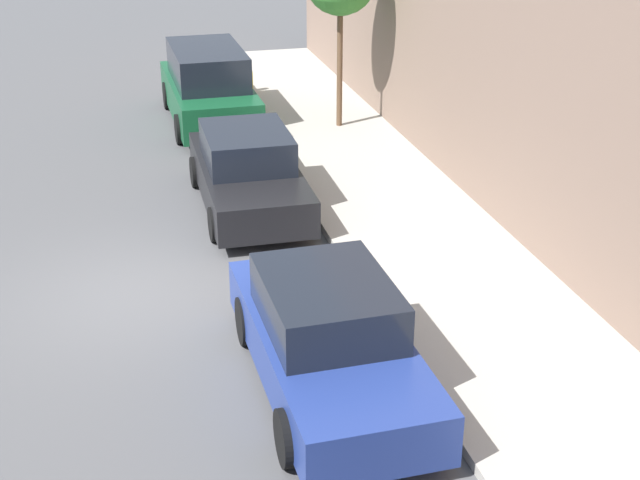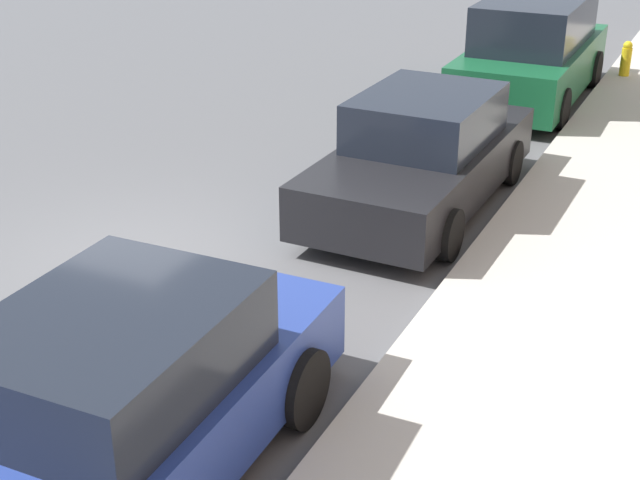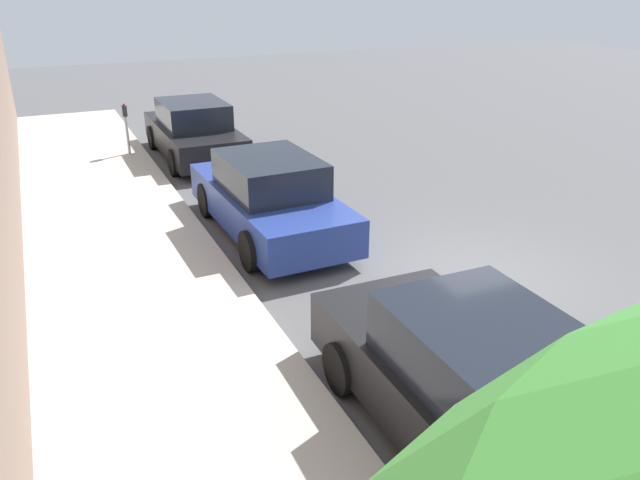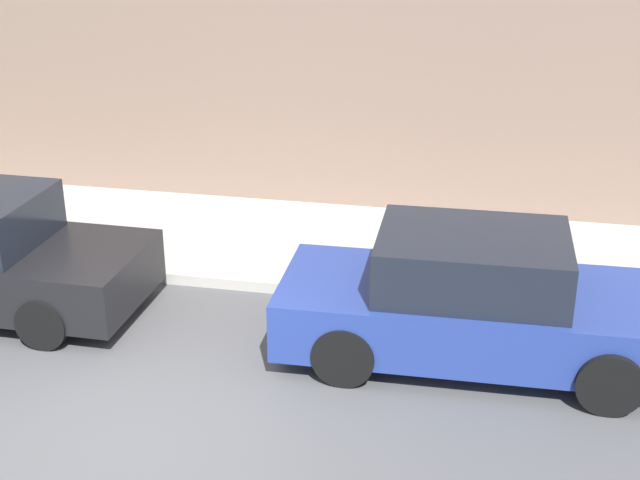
{
  "view_description": "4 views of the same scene",
  "coord_description": "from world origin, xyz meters",
  "views": [
    {
      "loc": [
        -0.24,
        -12.87,
        6.71
      ],
      "look_at": [
        2.84,
        -0.82,
        1.0
      ],
      "focal_mm": 50.0,
      "sensor_mm": 36.0,
      "label": 1
    },
    {
      "loc": [
        6.07,
        -7.45,
        4.61
      ],
      "look_at": [
        2.64,
        -0.39,
        1.0
      ],
      "focal_mm": 50.0,
      "sensor_mm": 36.0,
      "label": 2
    },
    {
      "loc": [
        6.07,
        7.27,
        4.64
      ],
      "look_at": [
        2.56,
        -0.43,
        1.0
      ],
      "focal_mm": 35.0,
      "sensor_mm": 36.0,
      "label": 3
    },
    {
      "loc": [
        -6.87,
        -3.33,
        5.24
      ],
      "look_at": [
        3.11,
        -1.27,
        1.0
      ],
      "focal_mm": 50.0,
      "sensor_mm": 36.0,
      "label": 4
    }
  ],
  "objects": [
    {
      "name": "parked_sedan_nearest",
      "position": [
        2.31,
        -9.09,
        0.72
      ],
      "size": [
        1.92,
        4.51,
        1.54
      ],
      "color": "black",
      "rests_on": "ground_plane"
    },
    {
      "name": "sidewalk",
      "position": [
        5.09,
        0.0,
        0.07
      ],
      "size": [
        3.17,
        32.0,
        0.15
      ],
      "color": "#B2ADA3",
      "rests_on": "ground_plane"
    },
    {
      "name": "parking_meter_near",
      "position": [
        3.95,
        -9.73,
        0.97
      ],
      "size": [
        0.11,
        0.15,
        1.34
      ],
      "color": "#ADADB2",
      "rests_on": "sidewalk"
    },
    {
      "name": "parked_sedan_third",
      "position": [
        2.41,
        3.16,
        0.72
      ],
      "size": [
        1.92,
        4.52,
        1.54
      ],
      "color": "black",
      "rests_on": "ground_plane"
    },
    {
      "name": "parked_sedan_second",
      "position": [
        2.33,
        -3.24,
        0.72
      ],
      "size": [
        1.92,
        4.54,
        1.54
      ],
      "color": "navy",
      "rests_on": "ground_plane"
    },
    {
      "name": "ground_plane",
      "position": [
        0.0,
        0.0,
        0.0
      ],
      "size": [
        60.0,
        60.0,
        0.0
      ],
      "primitive_type": "plane",
      "color": "#515154"
    }
  ]
}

